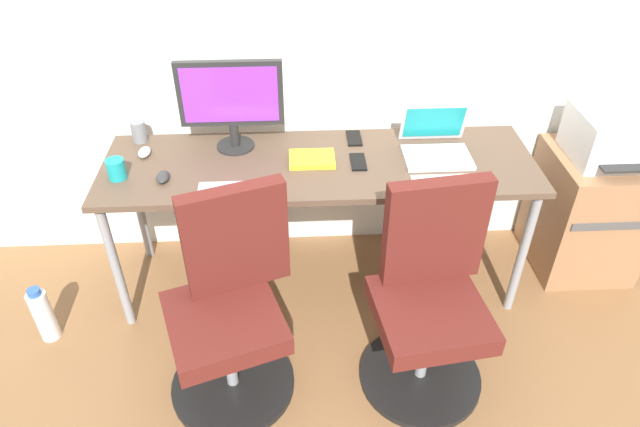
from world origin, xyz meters
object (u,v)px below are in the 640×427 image
at_px(water_bottle_on_floor, 43,315).
at_px(coffee_mug, 116,169).
at_px(office_chair_right, 429,301).
at_px(open_laptop, 436,143).
at_px(office_chair_left, 230,309).
at_px(side_cabinet, 587,211).
at_px(desktop_monitor, 231,99).
at_px(printer, 614,136).

height_order(water_bottle_on_floor, coffee_mug, coffee_mug).
distance_m(water_bottle_on_floor, coffee_mug, 0.80).
xyz_separation_m(office_chair_right, open_laptop, (0.12, 0.66, 0.37)).
height_order(office_chair_left, side_cabinet, office_chair_left).
bearing_deg(open_laptop, office_chair_left, -145.12).
xyz_separation_m(office_chair_right, desktop_monitor, (-0.82, 0.76, 0.57)).
distance_m(office_chair_left, side_cabinet, 1.95).
bearing_deg(office_chair_left, office_chair_right, 0.20).
relative_size(office_chair_right, printer, 2.35).
bearing_deg(office_chair_right, coffee_mug, 158.66).
bearing_deg(coffee_mug, open_laptop, 5.48).
xyz_separation_m(water_bottle_on_floor, desktop_monitor, (0.92, 0.49, 0.84)).
relative_size(side_cabinet, printer, 1.67).
distance_m(office_chair_left, open_laptop, 1.21).
bearing_deg(desktop_monitor, open_laptop, -6.37).
distance_m(desktop_monitor, coffee_mug, 0.60).
xyz_separation_m(open_laptop, coffee_mug, (-1.45, -0.14, -0.01)).
bearing_deg(water_bottle_on_floor, coffee_mug, 30.41).
bearing_deg(office_chair_left, desktop_monitor, 89.96).
bearing_deg(printer, side_cabinet, 90.00).
relative_size(office_chair_left, coffee_mug, 10.22).
distance_m(office_chair_right, water_bottle_on_floor, 1.79).
distance_m(side_cabinet, open_laptop, 0.99).
height_order(printer, coffee_mug, printer).
relative_size(office_chair_right, side_cabinet, 1.40).
xyz_separation_m(office_chair_right, water_bottle_on_floor, (-1.74, 0.27, -0.28)).
bearing_deg(office_chair_left, open_laptop, 34.88).
relative_size(printer, water_bottle_on_floor, 1.29).
xyz_separation_m(office_chair_right, coffee_mug, (-1.32, 0.52, 0.36)).
height_order(printer, open_laptop, open_laptop).
bearing_deg(printer, open_laptop, -177.74).
relative_size(printer, open_laptop, 1.29).
bearing_deg(open_laptop, desktop_monitor, 173.63).
bearing_deg(desktop_monitor, office_chair_left, -90.04).
distance_m(office_chair_left, printer, 1.98).
distance_m(open_laptop, coffee_mug, 1.46).
xyz_separation_m(side_cabinet, desktop_monitor, (-1.82, 0.07, 0.66)).
distance_m(office_chair_right, printer, 1.27).
distance_m(office_chair_right, side_cabinet, 1.22).
distance_m(office_chair_left, office_chair_right, 0.82).
bearing_deg(printer, water_bottle_on_floor, -171.31).
relative_size(side_cabinet, open_laptop, 2.16).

